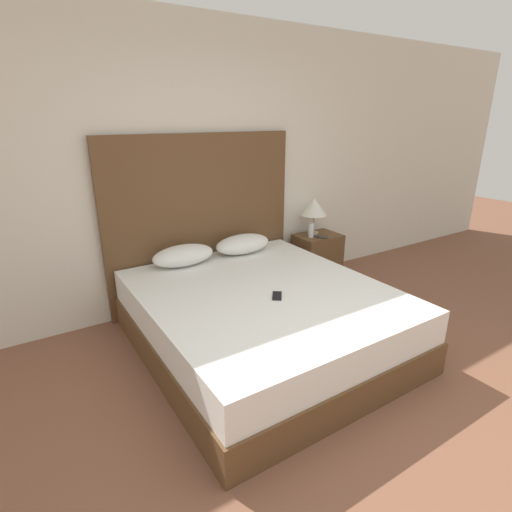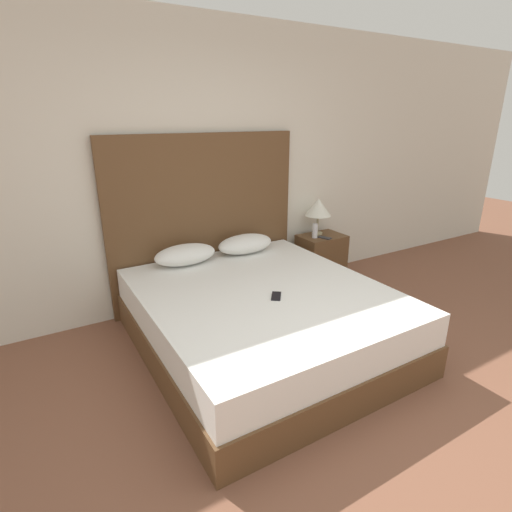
# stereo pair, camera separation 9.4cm
# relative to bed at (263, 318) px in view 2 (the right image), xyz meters

# --- Properties ---
(ground_plane) EXTENTS (16.00, 16.00, 0.00)m
(ground_plane) POSITION_rel_bed_xyz_m (-0.06, -1.28, -0.26)
(ground_plane) COLOR brown
(wall_back) EXTENTS (10.00, 0.06, 2.70)m
(wall_back) POSITION_rel_bed_xyz_m (-0.06, 1.16, 1.09)
(wall_back) COLOR silver
(wall_back) RESTS_ON ground_plane
(bed) EXTENTS (1.86, 2.11, 0.52)m
(bed) POSITION_rel_bed_xyz_m (0.00, 0.00, 0.00)
(bed) COLOR brown
(bed) RESTS_ON ground_plane
(headboard) EXTENTS (1.95, 0.05, 1.68)m
(headboard) POSITION_rel_bed_xyz_m (0.00, 1.08, 0.58)
(headboard) COLOR brown
(headboard) RESTS_ON ground_plane
(pillow_left) EXTENTS (0.58, 0.31, 0.19)m
(pillow_left) POSITION_rel_bed_xyz_m (-0.32, 0.85, 0.36)
(pillow_left) COLOR white
(pillow_left) RESTS_ON bed
(pillow_right) EXTENTS (0.58, 0.31, 0.19)m
(pillow_right) POSITION_rel_bed_xyz_m (0.32, 0.85, 0.36)
(pillow_right) COLOR white
(pillow_right) RESTS_ON bed
(phone_on_bed) EXTENTS (0.15, 0.16, 0.01)m
(phone_on_bed) POSITION_rel_bed_xyz_m (0.02, -0.17, 0.27)
(phone_on_bed) COLOR black
(phone_on_bed) RESTS_ON bed
(nightstand) EXTENTS (0.50, 0.37, 0.55)m
(nightstand) POSITION_rel_bed_xyz_m (1.33, 0.87, 0.01)
(nightstand) COLOR brown
(nightstand) RESTS_ON ground_plane
(table_lamp) EXTENTS (0.29, 0.29, 0.41)m
(table_lamp) POSITION_rel_bed_xyz_m (1.32, 0.94, 0.60)
(table_lamp) COLOR tan
(table_lamp) RESTS_ON nightstand
(phone_on_nightstand) EXTENTS (0.12, 0.16, 0.01)m
(phone_on_nightstand) POSITION_rel_bed_xyz_m (1.29, 0.78, 0.29)
(phone_on_nightstand) COLOR #232328
(phone_on_nightstand) RESTS_ON nightstand
(toiletry_bottle) EXTENTS (0.06, 0.06, 0.16)m
(toiletry_bottle) POSITION_rel_bed_xyz_m (1.20, 0.85, 0.37)
(toiletry_bottle) COLOR silver
(toiletry_bottle) RESTS_ON nightstand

